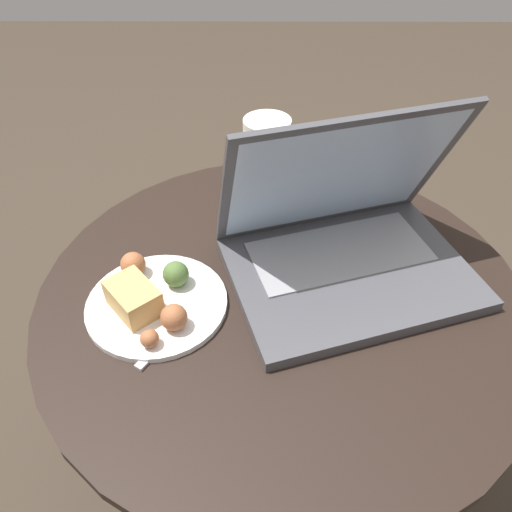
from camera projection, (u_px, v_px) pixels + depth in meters
name	position (u px, v px, depth m)	size (l,w,h in m)	color
ground_plane	(274.00, 453.00, 1.09)	(6.00, 6.00, 0.00)	#382D23
table	(280.00, 337.00, 0.82)	(0.73, 0.73, 0.51)	#515156
laptop	(345.00, 240.00, 0.75)	(0.42, 0.36, 0.26)	#47474C
beer_glass	(266.00, 171.00, 0.82)	(0.07, 0.07, 0.18)	gold
snack_plate	(152.00, 298.00, 0.71)	(0.20, 0.20, 0.05)	white
fork	(183.00, 321.00, 0.69)	(0.10, 0.15, 0.00)	#B2B2B7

